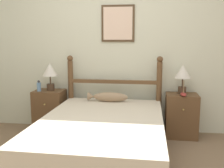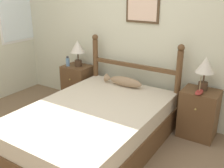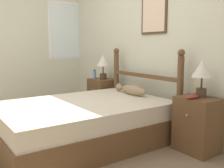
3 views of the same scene
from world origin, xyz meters
name	(u,v)px [view 1 (image 1 of 3)]	position (x,y,z in m)	size (l,w,h in m)	color
wall_back	(111,45)	(0.00, 1.73, 1.28)	(6.40, 0.08, 2.55)	beige
bed	(102,139)	(0.07, 0.60, 0.25)	(1.38, 2.00, 0.50)	brown
headboard	(114,91)	(0.07, 1.56, 0.62)	(1.39, 0.09, 1.13)	brown
nightstand_left	(50,110)	(-0.90, 1.49, 0.31)	(0.43, 0.38, 0.61)	brown
nightstand_right	(181,115)	(1.04, 1.49, 0.31)	(0.43, 0.38, 0.61)	brown
table_lamp_left	(50,72)	(-0.87, 1.50, 0.90)	(0.23, 0.23, 0.41)	#422D1E
table_lamp_right	(183,74)	(1.04, 1.53, 0.90)	(0.23, 0.23, 0.41)	#422D1E
bottle	(39,86)	(-1.02, 1.42, 0.68)	(0.06, 0.06, 0.16)	#668CB2
model_boat	(183,94)	(1.04, 1.38, 0.64)	(0.08, 0.20, 0.21)	maroon
fish_pillow	(108,97)	(0.01, 1.39, 0.56)	(0.57, 0.12, 0.13)	#997A5B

